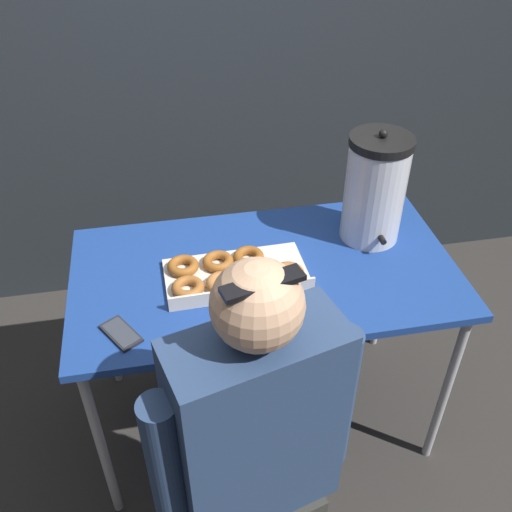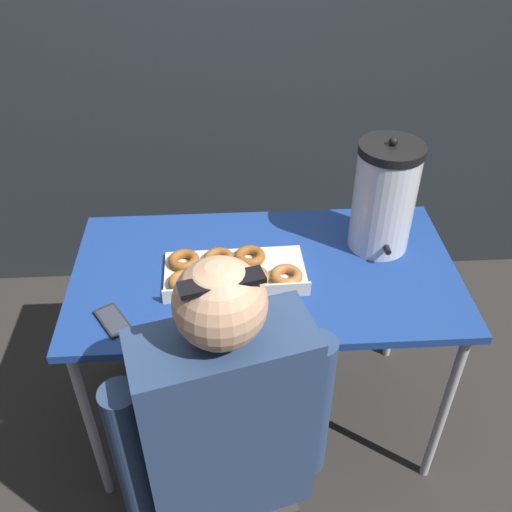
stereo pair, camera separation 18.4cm
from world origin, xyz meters
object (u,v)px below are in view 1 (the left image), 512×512
object	(u,v)px
coffee_urn	(375,189)
cell_phone	(121,333)
donut_box	(233,274)
person_seated	(257,462)

from	to	relation	value
coffee_urn	cell_phone	world-z (taller)	coffee_urn
cell_phone	donut_box	bearing A→B (deg)	-4.62
donut_box	cell_phone	distance (m)	0.40
donut_box	coffee_urn	xyz separation A→B (m)	(0.51, 0.15, 0.17)
person_seated	cell_phone	bearing A→B (deg)	-63.43
donut_box	cell_phone	bearing A→B (deg)	-154.04
coffee_urn	person_seated	size ratio (longest dim) A/B	0.32
person_seated	coffee_urn	bearing A→B (deg)	-141.94
donut_box	coffee_urn	world-z (taller)	coffee_urn
donut_box	person_seated	size ratio (longest dim) A/B	0.36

